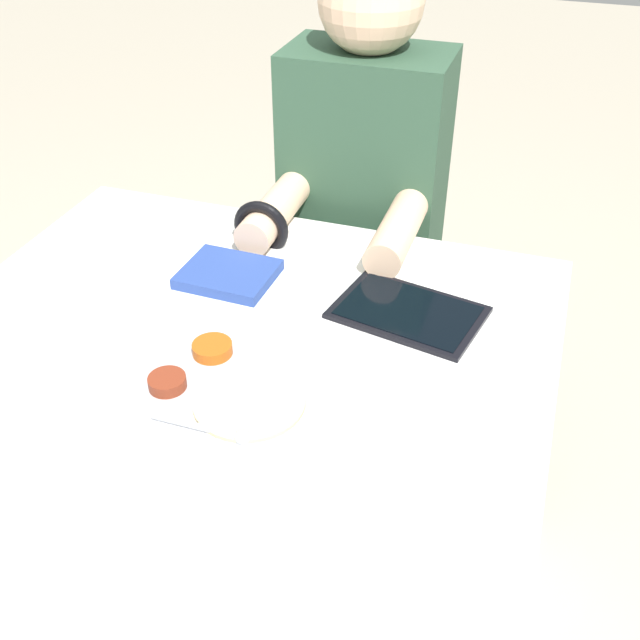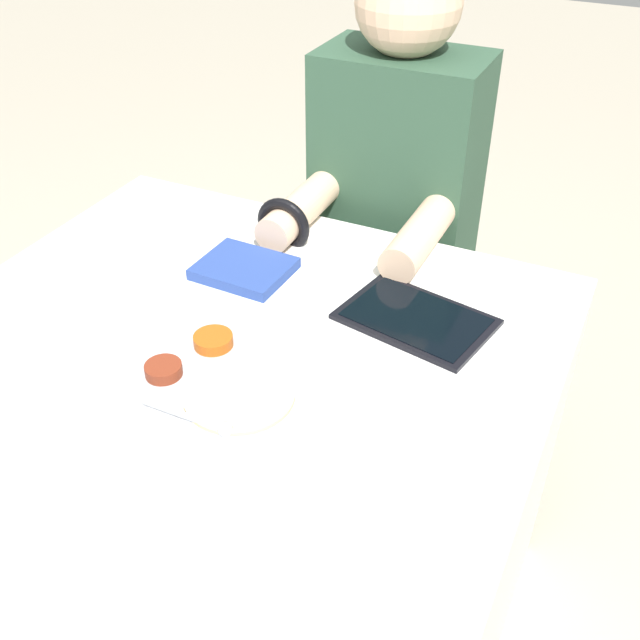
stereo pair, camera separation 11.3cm
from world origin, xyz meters
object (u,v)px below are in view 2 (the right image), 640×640
at_px(thali_tray, 214,381).
at_px(red_notebook, 244,269).
at_px(person_diner, 391,259).
at_px(tablet_device, 416,319).

bearing_deg(thali_tray, red_notebook, 111.87).
xyz_separation_m(thali_tray, person_diner, (0.02, 0.69, -0.17)).
relative_size(thali_tray, red_notebook, 1.91).
bearing_deg(person_diner, thali_tray, -91.53).
relative_size(tablet_device, person_diner, 0.21).
bearing_deg(thali_tray, person_diner, 88.47).
xyz_separation_m(red_notebook, person_diner, (0.13, 0.41, -0.17)).
bearing_deg(tablet_device, thali_tray, -127.34).
xyz_separation_m(tablet_device, person_diner, (-0.20, 0.41, -0.16)).
bearing_deg(tablet_device, person_diner, 115.28).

